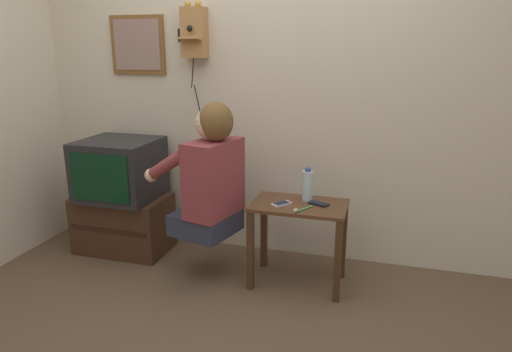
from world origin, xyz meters
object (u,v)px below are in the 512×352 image
Objects in this scene: framed_picture at (138,45)px; cell_phone_spare at (319,204)px; person at (210,174)px; television at (120,169)px; wall_phone_antique at (194,32)px; cell_phone_held at (281,204)px; water_bottle at (308,185)px; toothbrush at (302,209)px.

framed_picture is 1.76m from cell_phone_spare.
television is (-0.78, 0.21, -0.08)m from person.
wall_phone_antique is 0.48m from framed_picture.
person is at bearing 121.44° from cell_phone_spare.
framed_picture is 3.09× the size of cell_phone_spare.
person is 6.40× the size of cell_phone_held.
wall_phone_antique is 5.46× the size of cell_phone_spare.
person is at bearing -14.66° from television.
cell_phone_held and cell_phone_spare have the same top height.
water_bottle reaches higher than cell_phone_held.
cell_phone_spare is (1.42, -0.41, -0.95)m from framed_picture.
wall_phone_antique is at bearing -171.28° from cell_phone_held.
wall_phone_antique is at bearing 45.30° from person.
cell_phone_spare is at bearing 55.50° from cell_phone_held.
water_bottle is at bearing -58.91° from toothbrush.
cell_phone_held is (1.20, -0.47, -0.95)m from framed_picture.
television is 3.97× the size of cell_phone_held.
person is 0.49m from cell_phone_held.
cell_phone_spare is 0.65× the size of water_bottle.
cell_phone_spare is at bearing -67.53° from person.
television is at bearing -97.39° from framed_picture.
television is 1.41m from toothbrush.
person is at bearing -136.97° from cell_phone_held.
water_bottle is 1.45× the size of toothbrush.
water_bottle is (-0.08, 0.07, 0.09)m from cell_phone_spare.
television reaches higher than water_bottle.
person is 0.62m from water_bottle.
television is at bearing 178.25° from water_bottle.
framed_picture is at bearing 82.61° from television.
television is 1.11m from wall_phone_antique.
television is 1.47m from cell_phone_spare.
water_bottle is at bearing -60.39° from person.
cell_phone_held is (0.46, 0.03, -0.16)m from person.
cell_phone_held is at bearing -71.71° from person.
person is at bearing 26.89° from toothbrush.
framed_picture is 1.60m from cell_phone_held.
toothbrush is (0.60, -0.04, -0.16)m from person.
television is at bearing -148.92° from cell_phone_held.
framed_picture is (-0.75, 0.51, 0.79)m from person.
framed_picture reaches higher than cell_phone_spare.
cell_phone_held is 0.16m from toothbrush.
framed_picture reaches higher than television.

